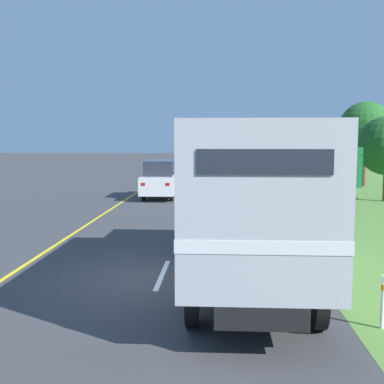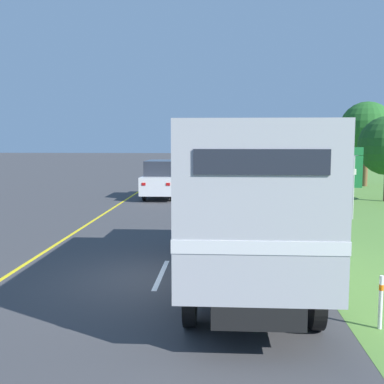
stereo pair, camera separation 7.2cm
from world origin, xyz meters
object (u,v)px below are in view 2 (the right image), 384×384
Objects in this scene: horse_trailer_truck at (246,197)px; lead_car_blue_ahead at (225,164)px; lead_car_white at (161,179)px; roadside_tree_mid at (367,128)px; lead_car_black_ahead at (196,157)px; highway_sign at (334,173)px; delineator_post at (381,301)px.

horse_trailer_truck is 1.99× the size of lead_car_blue_ahead.
lead_car_white is 15.59m from roadside_tree_mid.
horse_trailer_truck reaches higher than lead_car_black_ahead.
roadside_tree_mid is at bearing 68.01° from horse_trailer_truck.
lead_car_white is at bearing -101.75° from lead_car_blue_ahead.
horse_trailer_truck reaches higher than highway_sign.
highway_sign reaches higher than lead_car_white.
lead_car_white is 19.33m from delineator_post.
highway_sign is at bearing 66.24° from horse_trailer_truck.
highway_sign is (7.94, -6.69, 0.85)m from lead_car_white.
lead_car_blue_ahead is 0.73× the size of roadside_tree_mid.
delineator_post is at bearing -48.09° from horse_trailer_truck.
horse_trailer_truck is 48.87m from lead_car_black_ahead.
highway_sign is (7.69, -39.54, 0.86)m from lead_car_black_ahead.
horse_trailer_truck is at bearing -113.76° from highway_sign.
lead_car_white is 4.76× the size of delineator_post.
lead_car_white is 32.85m from lead_car_black_ahead.
delineator_post is (5.85, -51.19, -0.52)m from lead_car_black_ahead.
lead_car_white is at bearing 108.42° from delineator_post.
horse_trailer_truck reaches higher than delineator_post.
roadside_tree_mid reaches higher than horse_trailer_truck.
delineator_post is (6.11, -18.34, -0.54)m from lead_car_white.
lead_car_black_ahead reaches higher than delineator_post.
roadside_tree_mid is at bearing 69.18° from highway_sign.
delineator_post is (-7.23, -25.85, -3.49)m from roadside_tree_mid.
lead_car_white reaches higher than lead_car_black_ahead.
lead_car_black_ahead is at bearing 101.01° from highway_sign.
roadside_tree_mid reaches higher than lead_car_blue_ahead.
lead_car_blue_ahead is at bearing 99.94° from highway_sign.
highway_sign is 11.87m from delineator_post.
delineator_post is (2.21, -2.46, -1.49)m from horse_trailer_truck.
roadside_tree_mid is (5.40, 14.20, 2.11)m from highway_sign.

